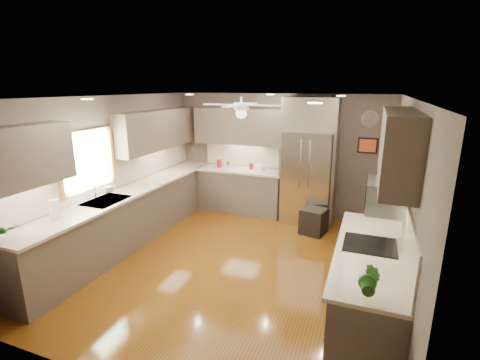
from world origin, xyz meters
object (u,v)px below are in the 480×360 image
Objects in this scene: refrigerator at (308,163)px; paper_towel at (55,210)px; canister_d at (251,166)px; microwave at (386,196)px; bowl at (259,169)px; canister_b at (229,164)px; stool at (314,221)px; soap_bottle at (109,189)px; potted_plant_right at (369,281)px; canister_a at (219,164)px; potted_plant_left at (10,228)px.

refrigerator reaches higher than paper_towel.
refrigerator is at bearing -4.75° from canister_d.
canister_d is 3.82m from microwave.
bowl is at bearing 130.41° from microwave.
stool is (1.98, -0.67, -0.77)m from canister_b.
soap_bottle is 0.34× the size of microwave.
canister_d is 0.22m from bowl.
refrigerator reaches higher than canister_b.
microwave is (0.11, 1.23, 0.37)m from potted_plant_right.
canister_d is at bearing 68.45° from paper_towel.
bowl is 0.09× the size of refrigerator.
microwave is 4.10m from paper_towel.
canister_a is at bearing 139.84° from microwave.
microwave is at bearing 20.37° from potted_plant_left.
paper_towel is (-0.74, -3.58, 0.06)m from canister_a.
bowl is at bearing -16.54° from canister_d.
paper_towel is at bearing -114.75° from bowl.
canister_b is 0.71m from bowl.
bowl is 0.43× the size of stool.
canister_a is at bearing 163.83° from stool.
canister_b is at bearing 10.70° from canister_a.
paper_towel reaches higher than bowl.
soap_bottle is 1.79m from potted_plant_left.
potted_plant_right is at bearing 3.62° from potted_plant_left.
canister_a reaches higher than canister_d.
bowl is (1.77, 2.44, -0.07)m from soap_bottle.
stool is at bearing 45.27° from paper_towel.
paper_towel is (-3.88, 0.39, -0.03)m from potted_plant_right.
potted_plant_right is (2.44, -4.04, 0.11)m from canister_d.
canister_d is 0.72× the size of soap_bottle.
potted_plant_left is (0.15, -1.78, 0.04)m from soap_bottle.
soap_bottle is (-1.06, -2.47, 0.02)m from canister_b.
soap_bottle is 0.37× the size of stool.
potted_plant_right is at bearing -72.89° from refrigerator.
refrigerator is at bearing 57.74° from potted_plant_left.
bowl is at bearing 119.24° from potted_plant_right.
paper_towel reaches higher than canister_a.
soap_bottle is at bearing -139.29° from refrigerator.
microwave is at bearing -63.91° from refrigerator.
canister_d is at bearing 71.73° from potted_plant_left.
canister_b reaches higher than stool.
soap_bottle is 3.62m from stool.
soap_bottle is at bearing -122.01° from canister_d.
canister_b is at bearing 177.39° from bowl.
refrigerator is at bearing 107.11° from potted_plant_right.
potted_plant_left reaches higher than canister_a.
soap_bottle reaches higher than canister_b.
paper_towel is (-2.67, -3.55, -0.11)m from refrigerator.
potted_plant_right reaches higher than potted_plant_left.
canister_d is at bearing 163.46° from bowl.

